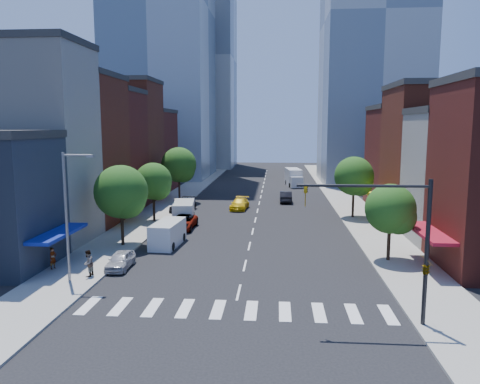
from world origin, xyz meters
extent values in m
plane|color=black|center=(0.00, 0.00, 0.00)|extent=(220.00, 220.00, 0.00)
cube|color=gray|center=(-12.50, 40.00, 0.07)|extent=(5.00, 120.00, 0.15)
cube|color=gray|center=(12.50, 40.00, 0.07)|extent=(5.00, 120.00, 0.15)
cube|color=silver|center=(0.00, -3.00, 0.01)|extent=(19.00, 3.00, 0.01)
cube|color=beige|center=(-21.00, 12.00, 9.00)|extent=(12.00, 8.00, 18.00)
cube|color=#5F2316|center=(-21.00, 20.50, 8.00)|extent=(12.00, 9.00, 16.00)
cube|color=#581C16|center=(-21.00, 29.00, 7.50)|extent=(12.00, 8.00, 15.00)
cube|color=#5F2316|center=(-21.00, 37.50, 8.50)|extent=(12.00, 9.00, 17.00)
cube|color=#581C16|center=(-21.00, 47.00, 6.50)|extent=(12.00, 10.00, 13.00)
cube|color=beige|center=(21.00, 15.00, 6.00)|extent=(12.00, 8.00, 12.00)
cube|color=#5F2316|center=(21.00, 24.00, 7.50)|extent=(12.00, 10.00, 15.00)
cube|color=#581C16|center=(21.00, 34.00, 6.50)|extent=(12.00, 10.00, 13.00)
cube|color=#8C99A8|center=(-22.00, 70.00, 35.00)|extent=(20.00, 22.00, 70.00)
cube|color=#9EA5AD|center=(20.00, 62.00, 30.00)|extent=(18.00, 20.00, 60.00)
cube|color=#9EA5AD|center=(-18.00, 95.00, 28.00)|extent=(18.00, 18.00, 56.00)
cylinder|color=black|center=(10.50, -4.50, 4.15)|extent=(0.24, 0.24, 8.00)
cylinder|color=black|center=(7.00, -4.50, 7.75)|extent=(7.00, 0.16, 0.16)
imported|color=gold|center=(4.00, -4.50, 7.15)|extent=(0.22, 0.18, 1.10)
imported|color=gold|center=(10.50, -4.50, 3.35)|extent=(0.48, 2.24, 0.90)
cylinder|color=slate|center=(-12.00, 1.00, 4.65)|extent=(0.20, 0.20, 9.00)
cylinder|color=slate|center=(-11.00, 1.00, 8.95)|extent=(2.00, 0.14, 0.14)
cube|color=slate|center=(-10.10, 1.00, 8.90)|extent=(0.50, 0.25, 0.18)
cylinder|color=black|center=(-11.50, 11.00, 2.11)|extent=(0.28, 0.28, 3.92)
sphere|color=#164814|center=(-11.50, 11.00, 5.05)|extent=(4.80, 4.80, 4.80)
sphere|color=#164814|center=(-10.90, 10.70, 4.35)|extent=(3.36, 3.36, 3.36)
cylinder|color=black|center=(-11.50, 22.00, 1.97)|extent=(0.28, 0.28, 3.64)
sphere|color=#164814|center=(-11.50, 22.00, 4.70)|extent=(4.20, 4.20, 4.20)
sphere|color=#164814|center=(-10.90, 21.70, 4.05)|extent=(2.94, 2.94, 2.94)
cylinder|color=black|center=(-11.50, 36.00, 2.25)|extent=(0.28, 0.28, 4.20)
sphere|color=#164814|center=(-11.50, 36.00, 5.40)|extent=(5.00, 5.00, 5.00)
sphere|color=#164814|center=(-10.90, 35.70, 4.65)|extent=(3.50, 3.50, 3.50)
cylinder|color=black|center=(11.50, 8.00, 1.83)|extent=(0.28, 0.28, 3.36)
sphere|color=#164814|center=(11.50, 8.00, 4.35)|extent=(4.00, 4.00, 4.00)
sphere|color=#164814|center=(12.10, 7.70, 3.75)|extent=(2.80, 2.80, 2.80)
cylinder|color=black|center=(11.50, 26.00, 2.11)|extent=(0.28, 0.28, 3.92)
sphere|color=#164814|center=(11.50, 26.00, 5.05)|extent=(4.60, 4.60, 4.60)
sphere|color=#164814|center=(12.10, 25.70, 4.35)|extent=(3.22, 3.22, 3.22)
imported|color=#ACACB0|center=(-9.50, 4.46, 0.67)|extent=(1.67, 3.96, 1.34)
imported|color=black|center=(-8.66, 14.22, 0.68)|extent=(1.89, 4.26, 1.36)
imported|color=#999999|center=(-7.50, 18.52, 0.75)|extent=(2.63, 5.46, 1.50)
imported|color=black|center=(-9.50, 28.77, 0.81)|extent=(2.98, 5.84, 1.62)
cube|color=silver|center=(-7.50, 11.72, 1.10)|extent=(2.47, 5.38, 2.20)
cube|color=black|center=(-7.64, 9.74, 1.42)|extent=(2.01, 1.19, 0.94)
cylinder|color=black|center=(-8.57, 10.01, 0.37)|extent=(0.32, 0.81, 0.80)
cylinder|color=black|center=(-6.69, 9.88, 0.37)|extent=(0.32, 0.81, 0.80)
cylinder|color=black|center=(-8.31, 13.57, 0.37)|extent=(0.32, 0.81, 0.80)
cylinder|color=black|center=(-6.43, 13.43, 0.37)|extent=(0.32, 0.81, 0.80)
cube|color=silver|center=(-8.12, 22.29, 1.16)|extent=(2.91, 5.75, 2.31)
cube|color=black|center=(-7.84, 20.21, 1.49)|extent=(2.17, 1.36, 0.99)
cylinder|color=black|center=(-8.85, 20.30, 0.39)|extent=(0.38, 0.87, 0.84)
cylinder|color=black|center=(-6.89, 20.56, 0.39)|extent=(0.38, 0.87, 0.84)
cylinder|color=black|center=(-9.35, 24.01, 0.39)|extent=(0.38, 0.87, 0.84)
cylinder|color=black|center=(-7.38, 24.28, 0.39)|extent=(0.38, 0.87, 0.84)
imported|color=gold|center=(-2.40, 30.84, 0.73)|extent=(2.50, 5.18, 1.46)
imported|color=black|center=(3.76, 37.18, 0.79)|extent=(1.71, 4.82, 1.58)
imported|color=#999999|center=(5.89, 56.70, 0.68)|extent=(1.99, 4.11, 1.35)
cube|color=silver|center=(5.47, 56.35, 1.54)|extent=(3.09, 6.51, 3.08)
cube|color=silver|center=(5.94, 52.71, 1.06)|extent=(2.32, 1.99, 1.93)
cylinder|color=black|center=(4.79, 53.34, 0.43)|extent=(0.40, 0.90, 0.87)
cylinder|color=black|center=(6.89, 53.61, 0.43)|extent=(0.40, 0.90, 0.87)
cylinder|color=black|center=(4.23, 57.65, 0.43)|extent=(0.40, 0.90, 0.87)
cylinder|color=black|center=(6.34, 57.92, 0.43)|extent=(0.40, 0.90, 0.87)
imported|color=#999999|center=(-14.43, 3.55, 0.98)|extent=(0.58, 0.71, 1.66)
imported|color=#999999|center=(-11.05, 2.02, 1.11)|extent=(0.81, 0.99, 1.92)
camera|label=1|loc=(2.42, -29.56, 10.93)|focal=35.00mm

